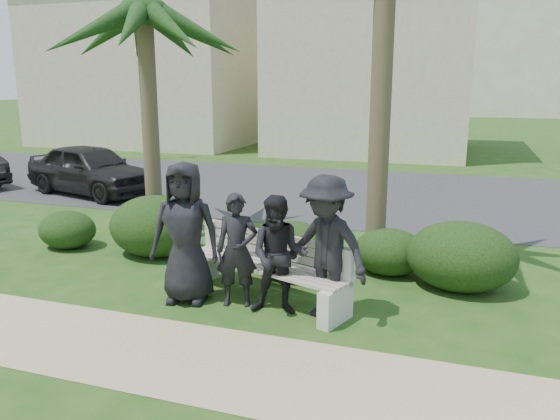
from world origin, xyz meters
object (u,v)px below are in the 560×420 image
(park_bench, at_px, (263,271))
(man_a, at_px, (185,233))
(man_c, at_px, (279,255))
(man_b, at_px, (237,250))
(car_a, at_px, (91,169))
(palm_left, at_px, (144,14))
(street_lamp, at_px, (141,83))
(man_d, at_px, (326,248))

(park_bench, height_order, man_a, man_a)
(man_c, bearing_deg, man_b, 162.84)
(man_a, xyz_separation_m, car_a, (-5.98, 5.78, -0.29))
(park_bench, height_order, palm_left, palm_left)
(man_c, bearing_deg, street_lamp, 118.62)
(man_d, relative_size, palm_left, 0.36)
(street_lamp, height_order, man_d, street_lamp)
(man_a, height_order, car_a, man_a)
(street_lamp, xyz_separation_m, palm_left, (6.21, -9.43, 1.21))
(man_b, relative_size, man_d, 0.83)
(street_lamp, bearing_deg, park_bench, -51.71)
(car_a, bearing_deg, man_d, -110.50)
(car_a, bearing_deg, man_a, -118.69)
(park_bench, bearing_deg, man_c, -26.03)
(man_a, height_order, man_b, man_a)
(park_bench, height_order, man_c, man_c)
(park_bench, bearing_deg, palm_left, 160.96)
(street_lamp, distance_m, man_a, 15.10)
(palm_left, bearing_deg, car_a, 142.17)
(street_lamp, xyz_separation_m, car_a, (2.51, -6.56, -2.27))
(man_b, xyz_separation_m, man_c, (0.61, -0.08, 0.02))
(man_a, bearing_deg, man_b, -3.39)
(man_b, bearing_deg, man_d, -17.90)
(man_b, distance_m, car_a, 8.78)
(man_c, xyz_separation_m, man_d, (0.60, 0.07, 0.14))
(man_d, bearing_deg, man_c, -153.56)
(man_a, bearing_deg, park_bench, 10.35)
(man_b, bearing_deg, man_c, -24.74)
(man_b, height_order, man_d, man_d)
(park_bench, xyz_separation_m, man_d, (0.95, -0.29, 0.51))
(man_c, xyz_separation_m, palm_left, (-3.60, 2.90, 3.38))
(man_a, height_order, palm_left, palm_left)
(park_bench, xyz_separation_m, man_b, (-0.26, -0.28, 0.36))
(car_a, bearing_deg, street_lamp, 36.26)
(man_d, bearing_deg, park_bench, -176.95)
(man_c, xyz_separation_m, car_a, (-7.30, 5.77, -0.10))
(park_bench, distance_m, man_a, 1.17)
(man_c, relative_size, palm_left, 0.30)
(man_a, relative_size, man_c, 1.24)
(street_lamp, bearing_deg, man_d, -49.68)
(park_bench, bearing_deg, man_d, 2.23)
(park_bench, relative_size, car_a, 0.69)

